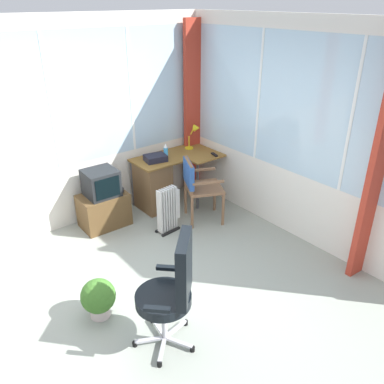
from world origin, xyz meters
TOP-DOWN VIEW (x-y plane):
  - ground at (0.00, 0.00)m, footprint 5.53×4.99m
  - north_window_panel at (0.00, 2.03)m, footprint 4.53×0.07m
  - east_window_panel at (2.30, -0.00)m, footprint 0.07×3.99m
  - curtain_corner at (2.17, 1.90)m, footprint 0.34×0.08m
  - curtain_east_far at (2.22, -1.10)m, footprint 0.34×0.09m
  - desk at (1.27, 1.68)m, footprint 1.26×0.77m
  - desk_lamp at (2.05, 1.73)m, footprint 0.24×0.21m
  - tv_remote at (2.09, 1.31)m, footprint 0.08×0.16m
  - spray_bottle at (1.46, 1.67)m, footprint 0.06×0.06m
  - paper_tray at (1.27, 1.67)m, footprint 0.34×0.28m
  - wooden_armchair at (1.48, 1.00)m, footprint 0.65×0.64m
  - office_chair at (-0.09, -0.63)m, footprint 0.60×0.61m
  - tv_on_stand at (0.40, 1.68)m, footprint 0.65×0.45m
  - space_heater at (1.02, 1.01)m, footprint 0.36×0.19m
  - potted_plant at (-0.47, 0.11)m, footprint 0.35×0.35m

SIDE VIEW (x-z plane):
  - ground at x=0.00m, z-range -0.06..0.00m
  - potted_plant at x=-0.47m, z-range 0.02..0.44m
  - space_heater at x=1.02m, z-range 0.00..0.65m
  - tv_on_stand at x=0.40m, z-range -0.05..0.78m
  - desk at x=1.27m, z-range 0.03..0.78m
  - wooden_armchair at x=1.48m, z-range 0.14..1.06m
  - office_chair at x=-0.09m, z-range 0.07..1.22m
  - tv_remote at x=2.09m, z-range 0.75..0.78m
  - paper_tray at x=1.27m, z-range 0.75..0.84m
  - spray_bottle at x=1.46m, z-range 0.75..0.97m
  - desk_lamp at x=2.05m, z-range 0.82..1.21m
  - curtain_corner at x=2.17m, z-range 0.00..2.63m
  - curtain_east_far at x=2.22m, z-range 0.00..2.63m
  - east_window_panel at x=2.30m, z-range 0.00..2.73m
  - north_window_panel at x=0.00m, z-range 0.00..2.73m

